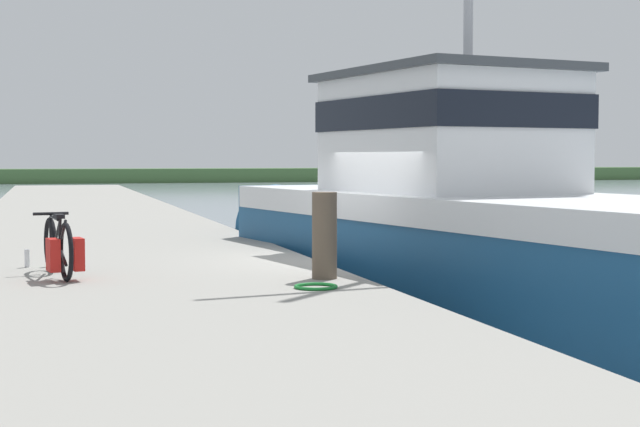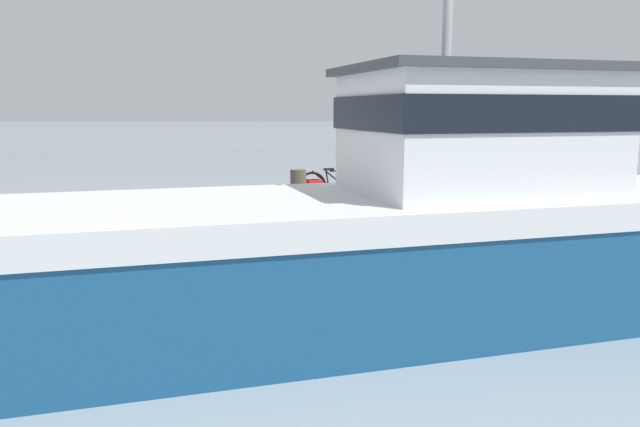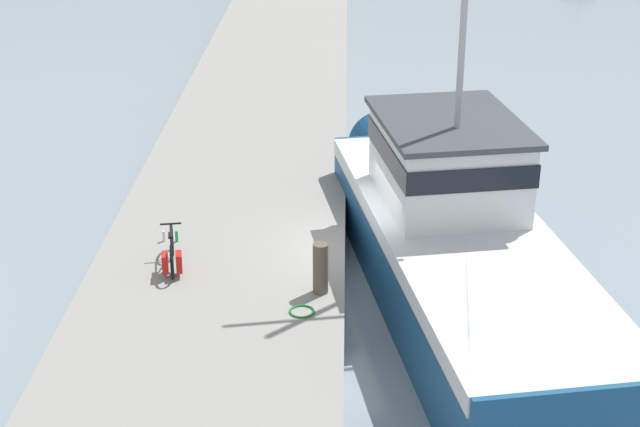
{
  "view_description": "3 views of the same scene",
  "coord_description": "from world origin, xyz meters",
  "views": [
    {
      "loc": [
        -4.37,
        -13.37,
        2.42
      ],
      "look_at": [
        -0.58,
        0.2,
        1.61
      ],
      "focal_mm": 55.0,
      "sensor_mm": 36.0,
      "label": 1
    },
    {
      "loc": [
        10.49,
        -2.89,
        3.12
      ],
      "look_at": [
        0.53,
        -1.83,
        1.44
      ],
      "focal_mm": 35.0,
      "sensor_mm": 36.0,
      "label": 2
    },
    {
      "loc": [
        -0.71,
        -19.06,
        10.17
      ],
      "look_at": [
        -1.27,
        1.62,
        1.02
      ],
      "focal_mm": 55.0,
      "sensor_mm": 36.0,
      "label": 3
    }
  ],
  "objects": [
    {
      "name": "hose_coil",
      "position": [
        -1.49,
        -2.88,
        0.98
      ],
      "size": [
        0.49,
        0.49,
        0.04
      ],
      "primitive_type": "torus",
      "color": "#197A2D",
      "rests_on": "dock_pier"
    },
    {
      "name": "boat_white_moored",
      "position": [
        13.62,
        41.24,
        0.72
      ],
      "size": [
        5.21,
        5.63,
        3.74
      ],
      "rotation": [
        0.0,
        0.0,
        2.41
      ],
      "color": "orange",
      "rests_on": "ground_plane"
    },
    {
      "name": "dock_pier",
      "position": [
        -3.32,
        0.0,
        0.48
      ],
      "size": [
        5.28,
        80.0,
        0.96
      ],
      "primitive_type": "cube",
      "color": "gray",
      "rests_on": "ground_plane"
    },
    {
      "name": "water_bottle_by_bike",
      "position": [
        -4.64,
        0.17,
        1.08
      ],
      "size": [
        0.07,
        0.07,
        0.24
      ],
      "primitive_type": "cylinder",
      "color": "silver",
      "rests_on": "dock_pier"
    },
    {
      "name": "far_shoreline",
      "position": [
        30.0,
        82.11,
        0.67
      ],
      "size": [
        180.0,
        5.0,
        1.34
      ],
      "primitive_type": "cube",
      "color": "#426638",
      "rests_on": "ground_plane"
    },
    {
      "name": "fishing_boat_main",
      "position": [
        1.62,
        -0.38,
        1.41
      ],
      "size": [
        5.44,
        14.02,
        9.51
      ],
      "rotation": [
        0.0,
        0.0,
        0.19
      ],
      "color": "navy",
      "rests_on": "ground_plane"
    },
    {
      "name": "boat_blue_far",
      "position": [
        20.14,
        32.32,
        0.81
      ],
      "size": [
        5.79,
        1.9,
        3.92
      ],
      "rotation": [
        0.0,
        0.0,
        -1.52
      ],
      "color": "teal",
      "rests_on": "ground_plane"
    },
    {
      "name": "mooring_post",
      "position": [
        -1.16,
        -2.07,
        1.48
      ],
      "size": [
        0.3,
        0.3,
        1.05
      ],
      "primitive_type": "cylinder",
      "color": "brown",
      "rests_on": "dock_pier"
    },
    {
      "name": "water_bottle_on_curb",
      "position": [
        -4.36,
        0.16,
        1.08
      ],
      "size": [
        0.07,
        0.07,
        0.25
      ],
      "primitive_type": "cylinder",
      "color": "green",
      "rests_on": "dock_pier"
    },
    {
      "name": "ground_plane",
      "position": [
        0.0,
        0.0,
        0.0
      ],
      "size": [
        320.0,
        320.0,
        0.0
      ],
      "primitive_type": "plane",
      "color": "#84939E"
    },
    {
      "name": "bicycle_touring",
      "position": [
        -4.23,
        -1.16,
        1.31
      ],
      "size": [
        0.6,
        1.73,
        0.77
      ],
      "rotation": [
        0.0,
        0.0,
        0.17
      ],
      "color": "black",
      "rests_on": "dock_pier"
    }
  ]
}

